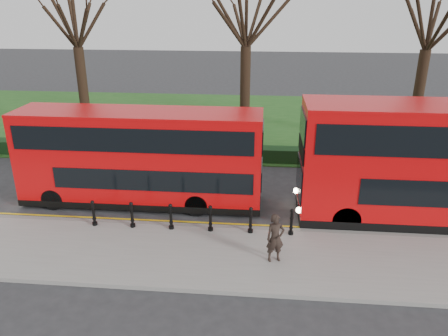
# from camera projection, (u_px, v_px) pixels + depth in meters

# --- Properties ---
(ground) EXTENTS (120.00, 120.00, 0.00)m
(ground) POSITION_uv_depth(u_px,v_px,m) (184.00, 216.00, 18.08)
(ground) COLOR #28282B
(ground) RESTS_ON ground
(pavement) EXTENTS (60.00, 4.00, 0.15)m
(pavement) POSITION_uv_depth(u_px,v_px,m) (168.00, 254.00, 15.27)
(pavement) COLOR gray
(pavement) RESTS_ON ground
(kerb) EXTENTS (60.00, 0.25, 0.16)m
(kerb) POSITION_uv_depth(u_px,v_px,m) (179.00, 226.00, 17.12)
(kerb) COLOR slate
(kerb) RESTS_ON ground
(grass_verge) EXTENTS (60.00, 18.00, 0.06)m
(grass_verge) POSITION_uv_depth(u_px,v_px,m) (220.00, 121.00, 31.97)
(grass_verge) COLOR #1D4D19
(grass_verge) RESTS_ON ground
(hedge) EXTENTS (60.00, 0.90, 0.80)m
(hedge) POSITION_uv_depth(u_px,v_px,m) (205.00, 153.00, 24.24)
(hedge) COLOR black
(hedge) RESTS_ON ground
(yellow_line_outer) EXTENTS (60.00, 0.10, 0.01)m
(yellow_line_outer) POSITION_uv_depth(u_px,v_px,m) (180.00, 224.00, 17.42)
(yellow_line_outer) COLOR yellow
(yellow_line_outer) RESTS_ON ground
(yellow_line_inner) EXTENTS (60.00, 0.10, 0.01)m
(yellow_line_inner) POSITION_uv_depth(u_px,v_px,m) (181.00, 222.00, 17.61)
(yellow_line_inner) COLOR yellow
(yellow_line_inner) RESTS_ON ground
(tree_left) EXTENTS (6.62, 6.62, 10.34)m
(tree_left) POSITION_uv_depth(u_px,v_px,m) (74.00, 15.00, 25.31)
(tree_left) COLOR black
(tree_left) RESTS_ON ground
(tree_mid) EXTENTS (6.78, 6.78, 10.59)m
(tree_mid) POSITION_uv_depth(u_px,v_px,m) (246.00, 12.00, 24.37)
(tree_mid) COLOR black
(tree_mid) RESTS_ON ground
(tree_right) EXTENTS (6.68, 6.68, 10.44)m
(tree_right) POSITION_uv_depth(u_px,v_px,m) (431.00, 15.00, 23.54)
(tree_right) COLOR black
(tree_right) RESTS_ON ground
(bollard_row) EXTENTS (7.74, 0.15, 1.00)m
(bollard_row) POSITION_uv_depth(u_px,v_px,m) (191.00, 218.00, 16.54)
(bollard_row) COLOR black
(bollard_row) RESTS_ON pavement
(bus_lead) EXTENTS (10.32, 2.37, 4.10)m
(bus_lead) POSITION_uv_depth(u_px,v_px,m) (140.00, 158.00, 18.55)
(bus_lead) COLOR red
(bus_lead) RESTS_ON ground
(pedestrian) EXTENTS (0.72, 0.58, 1.70)m
(pedestrian) POSITION_uv_depth(u_px,v_px,m) (275.00, 238.00, 14.46)
(pedestrian) COLOR black
(pedestrian) RESTS_ON pavement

